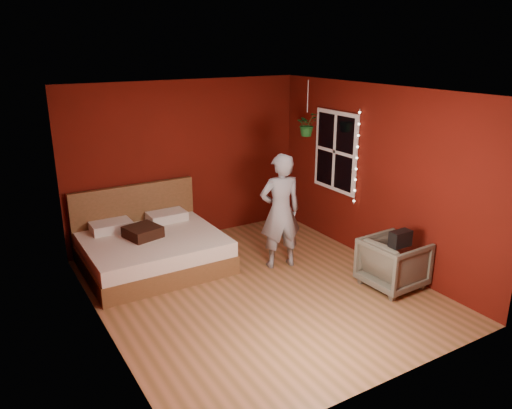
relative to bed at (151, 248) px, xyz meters
The scene contains 10 objects.
floor 1.77m from the bed, 57.07° to the right, with size 4.50×4.50×0.00m, color #9C633E.
room_walls 2.24m from the bed, 57.07° to the right, with size 4.04×4.54×2.62m.
window 3.21m from the bed, 11.00° to the right, with size 0.05×0.97×1.27m.
fairy_lights 3.32m from the bed, 20.69° to the right, with size 0.04×0.04×1.45m.
bed is the anchor object (origin of this frame).
person 1.96m from the bed, 30.92° to the right, with size 0.62×0.40×1.69m, color gray.
armchair 3.43m from the bed, 42.02° to the right, with size 0.73×0.75×0.68m, color #5C5748.
handbag 3.51m from the bed, 45.71° to the right, with size 0.29×0.14×0.21m, color black.
throw_pillow 0.31m from the bed, 167.53° to the right, with size 0.44×0.44×0.16m, color black.
hanging_plant 3.03m from the bed, ahead, with size 0.37×0.33×0.85m.
Camera 1 is at (-3.10, -5.09, 3.16)m, focal length 35.00 mm.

